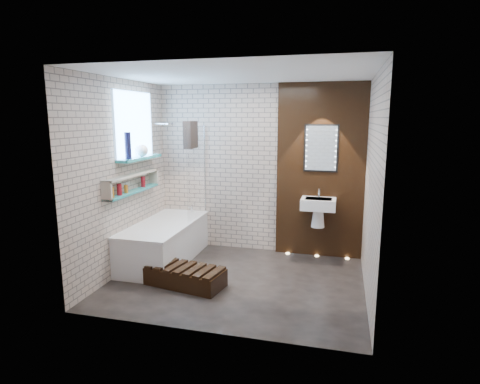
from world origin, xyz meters
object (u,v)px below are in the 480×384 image
(bathtub, at_px, (165,242))
(bath_screen, at_px, (197,172))
(washbasin, at_px, (318,208))
(led_mirror, at_px, (321,148))
(walnut_step, at_px, (185,277))

(bathtub, height_order, bath_screen, bath_screen)
(bath_screen, relative_size, washbasin, 2.41)
(bath_screen, height_order, led_mirror, led_mirror)
(washbasin, xyz_separation_m, led_mirror, (0.00, 0.16, 0.86))
(led_mirror, bearing_deg, walnut_step, -135.33)
(walnut_step, bearing_deg, led_mirror, 44.67)
(bath_screen, bearing_deg, washbasin, 5.78)
(bathtub, height_order, led_mirror, led_mirror)
(bathtub, xyz_separation_m, walnut_step, (0.62, -0.75, -0.18))
(walnut_step, bearing_deg, washbasin, 41.56)
(bath_screen, xyz_separation_m, washbasin, (1.82, 0.18, -0.49))
(led_mirror, distance_m, walnut_step, 2.67)
(bathtub, distance_m, walnut_step, 0.99)
(bathtub, xyz_separation_m, led_mirror, (2.17, 0.78, 1.36))
(bath_screen, relative_size, walnut_step, 1.42)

